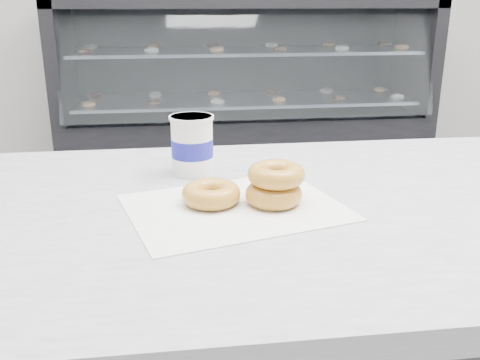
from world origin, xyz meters
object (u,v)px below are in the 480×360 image
Objects in this scene: donut_single at (211,194)px; display_case at (245,112)px; donut_stack at (275,184)px; coffee_cup at (192,144)px.

display_case is at bearing 80.81° from donut_single.
display_case reaches higher than donut_stack.
donut_single is 0.18m from coffee_cup.
donut_single is at bearing 173.47° from donut_stack.
display_case is 2.63m from coffee_cup.
display_case is at bearing 83.02° from donut_stack.
donut_stack reaches higher than donut_single.
donut_stack is at bearing -47.68° from coffee_cup.
coffee_cup is at bearing 124.65° from donut_stack.
donut_single is 0.73× the size of donut_stack.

